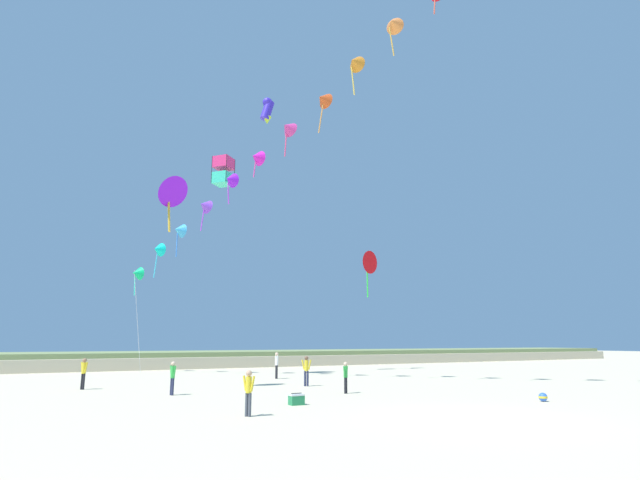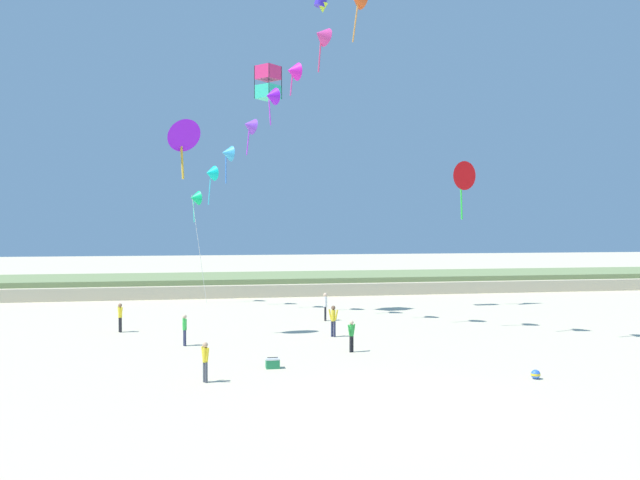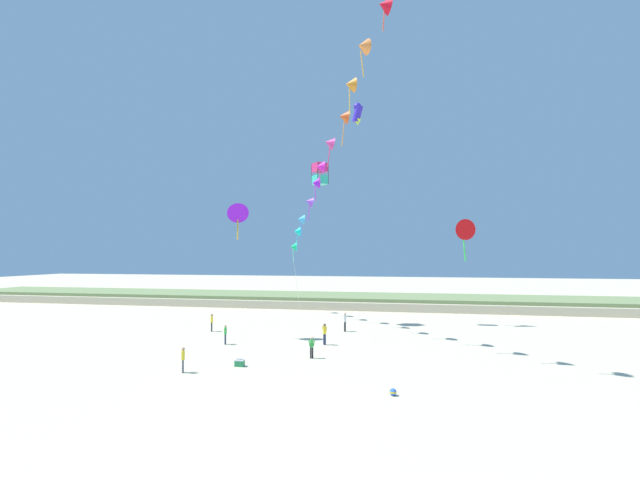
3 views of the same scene
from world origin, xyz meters
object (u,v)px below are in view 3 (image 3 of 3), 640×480
Objects in this scene: person_mid_center at (212,321)px; large_kite_high_solo at (320,174)px; person_far_center at (225,333)px; large_kite_low_lead at (357,113)px; large_kite_mid_trail at (238,212)px; person_near_right at (183,358)px; beach_cooler at (240,363)px; beach_ball at (393,392)px; person_near_left at (325,333)px; large_kite_outer_drift at (464,230)px; person_far_right at (312,346)px; person_far_left at (345,321)px.

large_kite_high_solo is (9.00, 6.21, 14.58)m from person_mid_center.
person_far_center is (3.56, -5.09, -0.04)m from person_mid_center.
large_kite_low_lead reaches higher than large_kite_mid_trail.
person_near_right is at bearing -112.79° from large_kite_low_lead.
beach_cooler is 10.47m from beach_ball.
large_kite_mid_trail is (-0.94, 10.86, 9.93)m from person_near_right.
person_near_left is at bearing 60.65° from beach_cooler.
beach_ball is (-6.64, -23.18, -9.45)m from large_kite_outer_drift.
large_kite_high_solo is (4.63, 19.44, 14.63)m from person_near_right.
person_far_center reaches higher than beach_cooler.
beach_ball is (4.03, -22.04, -21.73)m from large_kite_low_lead.
person_mid_center reaches higher than person_far_right.
beach_cooler is (-1.83, -17.39, -15.30)m from large_kite_high_solo.
large_kite_mid_trail is 22.70m from large_kite_outer_drift.
person_far_center is at bearing -170.54° from person_near_left.
large_kite_low_lead is (1.62, 15.24, 21.05)m from person_far_right.
beach_cooler is at bearing -130.30° from large_kite_outer_drift.
large_kite_low_lead is (9.31, 12.07, 21.01)m from person_far_center.
large_kite_mid_trail is (-0.12, 2.72, 9.91)m from person_far_center.
person_far_center is 0.36× the size of large_kite_outer_drift.
person_mid_center is 2.80× the size of beach_cooler.
large_kite_outer_drift is at bearing 74.00° from beach_ball.
beach_cooler is (7.17, -11.18, -0.72)m from person_mid_center.
person_far_left reaches higher than person_near_left.
person_far_center is 4.29× the size of beach_ball.
person_near_right reaches higher than beach_cooler.
person_far_left is 0.79× the size of large_kite_high_solo.
person_near_right reaches higher than beach_ball.
large_kite_low_lead is (1.54, 10.77, 20.94)m from person_near_left.
person_near_left is at bearing 88.93° from person_far_right.
person_near_left is 19.13m from large_kite_outer_drift.
large_kite_low_lead is at bearing 81.86° from person_near_left.
person_far_right is (-0.88, -10.59, -0.15)m from person_far_left.
person_far_left reaches higher than beach_ball.
large_kite_outer_drift is (20.10, 10.48, -1.18)m from large_kite_mid_trail.
large_kite_high_solo is at bearing 98.80° from person_far_right.
large_kite_mid_trail is (-9.43, -9.34, -11.10)m from large_kite_low_lead.
large_kite_outer_drift reaches higher than person_near_right.
person_far_center is 0.71× the size of large_kite_high_solo.
beach_ball is at bearing -36.79° from person_far_center.
large_kite_low_lead reaches higher than person_near_left.
person_far_right is (6.87, 4.97, -0.02)m from person_near_right.
person_mid_center is at bearing -151.52° from large_kite_low_lead.
large_kite_mid_trail is at bearing -135.26° from large_kite_low_lead.
person_near_right is at bearing 171.67° from beach_ball.
person_far_center is (-7.68, 3.17, 0.04)m from person_far_right.
large_kite_high_solo is (-3.12, 3.88, 14.50)m from person_far_left.
person_mid_center is 0.73× the size of large_kite_high_solo.
person_near_right is 14.75m from large_kite_mid_trail.
person_far_left is at bearing -51.21° from large_kite_high_solo.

